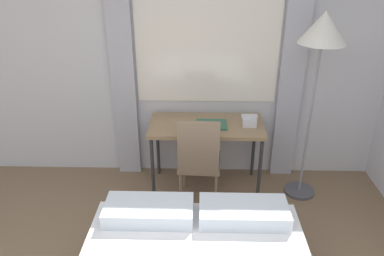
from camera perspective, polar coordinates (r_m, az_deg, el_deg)
wall_back_with_window at (r=3.81m, az=-1.84°, el=11.37°), size 5.28×0.13×2.70m
desk at (r=3.72m, az=2.19°, el=-0.30°), size 1.12×0.56×0.74m
desk_chair at (r=3.55m, az=1.09°, el=-4.57°), size 0.42×0.42×0.94m
standing_lamp at (r=3.49m, az=19.20°, el=12.56°), size 0.42×0.42×1.84m
telephone at (r=3.69m, az=8.69°, el=1.14°), size 0.15×0.14×0.11m
book at (r=3.65m, az=2.97°, el=0.54°), size 0.30×0.22×0.02m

